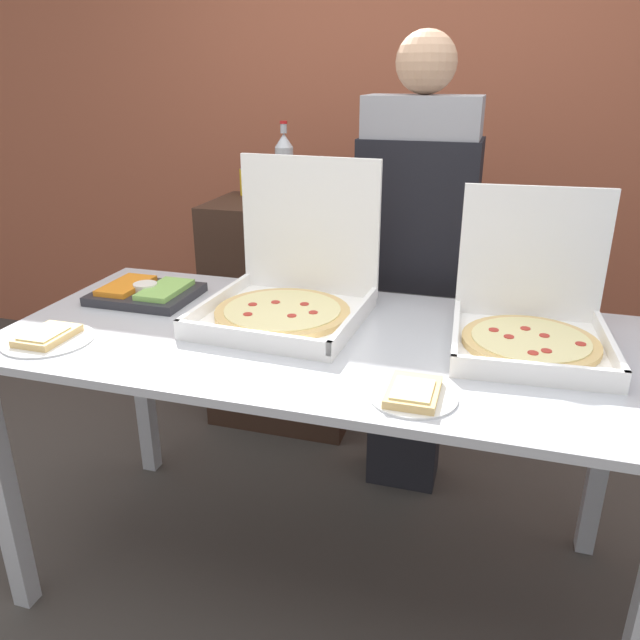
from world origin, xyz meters
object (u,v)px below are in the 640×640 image
paper_plate_front_right (48,337)px  pizza_box_far_right (531,320)px  paper_plate_front_left (413,393)px  veggie_tray (146,292)px  soda_can_silver (353,186)px  person_server_vest (415,253)px  soda_can_colored (247,182)px  soda_bottle (284,166)px  pizza_box_near_right (290,290)px

paper_plate_front_right → pizza_box_far_right: bearing=15.6°
pizza_box_far_right → paper_plate_front_right: (-1.33, -0.37, -0.06)m
paper_plate_front_left → veggie_tray: 1.08m
soda_can_silver → paper_plate_front_left: bearing=-70.8°
veggie_tray → person_server_vest: bearing=30.7°
soda_can_colored → soda_bottle: bearing=-15.3°
paper_plate_front_left → person_server_vest: (-0.14, 0.94, 0.08)m
soda_can_colored → soda_can_silver: bearing=3.2°
pizza_box_near_right → person_server_vest: person_server_vest is taller
soda_bottle → paper_plate_front_right: bearing=-100.6°
pizza_box_far_right → veggie_tray: 1.25m
paper_plate_front_right → paper_plate_front_left: 1.06m
veggie_tray → person_server_vest: (0.84, 0.50, 0.07)m
paper_plate_front_right → soda_can_silver: soda_can_silver is taller
soda_bottle → soda_can_silver: bearing=16.2°
pizza_box_far_right → paper_plate_front_left: pizza_box_far_right is taller
paper_plate_front_right → soda_can_colored: soda_can_colored is taller
soda_can_silver → soda_can_colored: bearing=-176.8°
paper_plate_front_left → pizza_box_near_right: bearing=136.5°
paper_plate_front_left → soda_bottle: 1.63m
paper_plate_front_right → soda_can_silver: 1.55m
pizza_box_far_right → paper_plate_front_right: 1.38m
veggie_tray → pizza_box_near_right: bearing=-0.5°
veggie_tray → person_server_vest: person_server_vest is taller
pizza_box_far_right → paper_plate_front_right: size_ratio=1.81×
paper_plate_front_left → soda_bottle: bearing=120.4°
pizza_box_far_right → paper_plate_front_right: pizza_box_far_right is taller
soda_bottle → soda_can_silver: soda_bottle is taller
pizza_box_far_right → soda_bottle: soda_bottle is taller
soda_can_colored → person_server_vest: bearing=-29.3°
soda_bottle → soda_can_colored: 0.24m
paper_plate_front_right → soda_bottle: size_ratio=0.74×
soda_bottle → veggie_tray: bearing=-100.5°
soda_bottle → soda_can_colored: bearing=164.7°
pizza_box_near_right → paper_plate_front_right: pizza_box_near_right is taller
veggie_tray → soda_can_silver: 1.15m
soda_can_silver → person_server_vest: person_server_vest is taller
pizza_box_far_right → paper_plate_front_left: 0.49m
paper_plate_front_left → person_server_vest: bearing=98.5°
pizza_box_near_right → soda_can_colored: (-0.56, 1.00, 0.16)m
veggie_tray → person_server_vest: 0.99m
paper_plate_front_right → soda_bottle: soda_bottle is taller
paper_plate_front_left → soda_can_silver: soda_can_silver is taller
pizza_box_far_right → veggie_tray: bearing=174.9°
paper_plate_front_left → soda_can_silver: size_ratio=1.72×
paper_plate_front_left → person_server_vest: size_ratio=0.12×
paper_plate_front_left → soda_can_colored: 1.78m
soda_bottle → soda_can_silver: 0.32m
paper_plate_front_right → soda_bottle: bearing=79.4°
soda_bottle → soda_can_colored: size_ratio=2.80×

